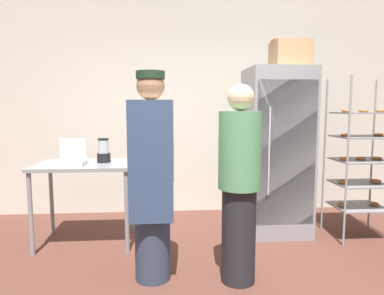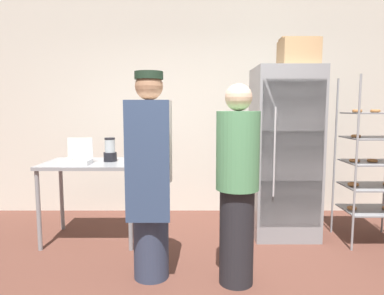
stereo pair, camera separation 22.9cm
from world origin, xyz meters
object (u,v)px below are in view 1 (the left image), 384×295
object	(u,v)px
donut_box	(71,161)
person_baker	(152,174)
blender_pitcher	(104,152)
person_customer	(239,183)
cardboard_storage_box	(290,54)
refrigerator	(276,152)
baking_rack	(361,160)

from	to	relation	value
donut_box	person_baker	bearing A→B (deg)	-40.11
blender_pitcher	person_customer	bearing A→B (deg)	-38.61
donut_box	cardboard_storage_box	world-z (taller)	cardboard_storage_box
blender_pitcher	person_customer	distance (m)	1.62
refrigerator	person_customer	distance (m)	1.32
refrigerator	person_baker	world-z (taller)	refrigerator
donut_box	person_baker	world-z (taller)	person_baker
baking_rack	person_baker	distance (m)	2.41
person_baker	baking_rack	bearing A→B (deg)	19.59
cardboard_storage_box	person_baker	distance (m)	2.14
person_customer	person_baker	bearing A→B (deg)	172.41
donut_box	person_baker	distance (m)	1.11
person_baker	person_customer	distance (m)	0.72
refrigerator	cardboard_storage_box	world-z (taller)	cardboard_storage_box
blender_pitcher	person_customer	world-z (taller)	person_customer
refrigerator	person_customer	xyz separation A→B (m)	(-0.68, -1.13, -0.11)
blender_pitcher	person_customer	size ratio (longest dim) A/B	0.16
refrigerator	donut_box	bearing A→B (deg)	-171.73
refrigerator	person_baker	distance (m)	1.73
refrigerator	donut_box	world-z (taller)	refrigerator
cardboard_storage_box	donut_box	bearing A→B (deg)	-172.77
baking_rack	blender_pitcher	size ratio (longest dim) A/B	6.82
refrigerator	donut_box	distance (m)	2.26
refrigerator	person_baker	bearing A→B (deg)	-143.27
baking_rack	cardboard_storage_box	bearing A→B (deg)	165.35
donut_box	person_baker	size ratio (longest dim) A/B	0.16
baking_rack	cardboard_storage_box	world-z (taller)	cardboard_storage_box
cardboard_storage_box	person_customer	distance (m)	1.82
donut_box	refrigerator	bearing A→B (deg)	8.27
blender_pitcher	baking_rack	bearing A→B (deg)	-2.11
donut_box	person_customer	bearing A→B (deg)	-27.37
blender_pitcher	person_baker	size ratio (longest dim) A/B	0.15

